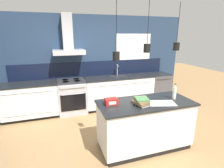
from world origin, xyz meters
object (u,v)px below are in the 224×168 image
oven_range (72,96)px  dishwasher (157,88)px  book_stack (141,101)px  red_supply_box (111,102)px  bottle_on_island (175,93)px

oven_range → dishwasher: (2.66, 0.00, -0.00)m
book_stack → red_supply_box: size_ratio=1.43×
oven_range → bottle_on_island: size_ratio=3.06×
dishwasher → book_stack: (-1.67, -2.09, 0.52)m
book_stack → oven_range: bearing=115.5°
oven_range → dishwasher: bearing=0.1°
bottle_on_island → oven_range: bearing=130.4°
red_supply_box → bottle_on_island: bearing=-4.7°
oven_range → dishwasher: size_ratio=1.00×
dishwasher → red_supply_box: size_ratio=4.23×
bottle_on_island → red_supply_box: size_ratio=1.38×
book_stack → red_supply_box: (-0.49, 0.17, -0.01)m
dishwasher → bottle_on_island: (-0.95, -2.02, 0.58)m
bottle_on_island → book_stack: bearing=-174.5°
dishwasher → bottle_on_island: 2.30m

